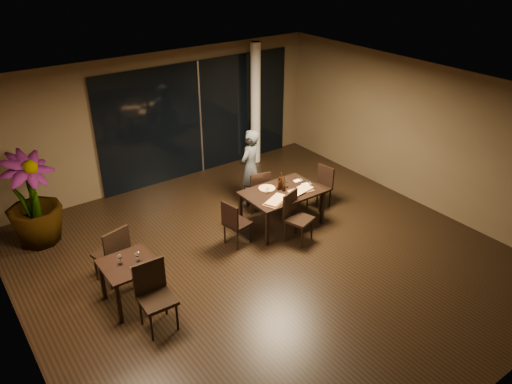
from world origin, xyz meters
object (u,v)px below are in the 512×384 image
object	(u,v)px
chair_main_far	(259,189)
diner	(250,167)
chair_side_far	(114,252)
chair_side_near	(154,292)
main_table	(282,195)
potted_plant	(32,200)
bottle_b	(284,184)
chair_main_left	(234,221)
side_table	(129,270)
chair_main_right	(322,185)
chair_main_near	(295,214)
bottle_c	(281,181)
bottle_a	(279,184)

from	to	relation	value
chair_main_far	diner	bearing A→B (deg)	-84.96
chair_side_far	diner	world-z (taller)	diner
chair_side_far	chair_side_near	bearing A→B (deg)	79.32
main_table	potted_plant	distance (m)	4.67
chair_side_far	bottle_b	size ratio (longest dim) A/B	3.50
chair_main_left	side_table	bearing A→B (deg)	90.14
side_table	chair_main_right	size ratio (longest dim) A/B	0.89
diner	chair_side_far	bearing A→B (deg)	-8.84
chair_main_near	chair_side_near	xyz separation A→B (m)	(-3.16, -0.59, 0.04)
main_table	chair_side_near	size ratio (longest dim) A/B	1.41
main_table	chair_main_near	xyz separation A→B (m)	(-0.14, -0.57, -0.13)
bottle_c	side_table	bearing A→B (deg)	-170.22
chair_side_near	bottle_c	world-z (taller)	bottle_c
main_table	potted_plant	xyz separation A→B (m)	(-4.12, 2.18, 0.22)
side_table	chair_side_near	distance (m)	0.67
chair_main_right	chair_main_near	bearing A→B (deg)	-71.45
chair_main_far	chair_side_far	bearing A→B (deg)	25.23
diner	chair_main_right	bearing A→B (deg)	114.05
chair_side_far	bottle_a	world-z (taller)	chair_side_far
chair_main_far	chair_main_near	bearing A→B (deg)	102.65
potted_plant	bottle_c	bearing A→B (deg)	-26.67
potted_plant	bottle_a	distance (m)	4.61
chair_main_left	potted_plant	xyz separation A→B (m)	(-2.95, 2.25, 0.39)
chair_side_far	chair_side_near	xyz separation A→B (m)	(0.09, -1.33, 0.00)
chair_main_left	potted_plant	world-z (taller)	potted_plant
chair_main_far	bottle_a	world-z (taller)	bottle_a
main_table	chair_side_near	bearing A→B (deg)	-160.54
bottle_b	potted_plant	bearing A→B (deg)	152.29
chair_main_far	bottle_c	world-z (taller)	bottle_c
main_table	bottle_b	distance (m)	0.23
chair_main_left	bottle_c	world-z (taller)	bottle_c
chair_main_left	chair_main_right	size ratio (longest dim) A/B	1.02
chair_main_right	chair_side_far	xyz separation A→B (m)	(-4.57, 0.04, 0.09)
chair_main_right	potted_plant	bearing A→B (deg)	-120.58
chair_main_far	diner	world-z (taller)	diner
chair_side_far	diner	xyz separation A→B (m)	(3.42, 0.97, 0.24)
chair_main_near	chair_main_far	bearing A→B (deg)	68.02
side_table	bottle_a	world-z (taller)	bottle_a
bottle_c	main_table	bearing A→B (deg)	-111.75
potted_plant	chair_main_left	bearing A→B (deg)	-37.40
chair_main_near	diner	world-z (taller)	diner
bottle_c	bottle_b	bearing A→B (deg)	-87.55
chair_side_near	side_table	bearing A→B (deg)	100.28
chair_main_left	chair_main_far	bearing A→B (deg)	-66.03
diner	bottle_b	bearing A→B (deg)	66.23
side_table	chair_main_left	bearing A→B (deg)	10.88
main_table	chair_main_far	world-z (taller)	chair_main_far
chair_main_left	potted_plant	distance (m)	3.73
main_table	chair_main_near	world-z (taller)	chair_main_near
chair_side_far	bottle_a	distance (m)	3.39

